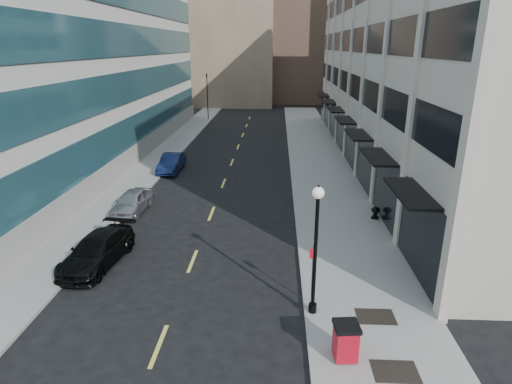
# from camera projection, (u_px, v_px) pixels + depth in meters

# --- Properties ---
(sidewalk_right) EXTENTS (5.00, 80.00, 0.15)m
(sidewalk_right) POSITION_uv_depth(u_px,v_px,m) (326.00, 184.00, 31.04)
(sidewalk_right) COLOR gray
(sidewalk_right) RESTS_ON ground
(sidewalk_left) EXTENTS (3.00, 80.00, 0.15)m
(sidewalk_left) POSITION_uv_depth(u_px,v_px,m) (136.00, 181.00, 31.69)
(sidewalk_left) COLOR gray
(sidewalk_left) RESTS_ON ground
(building_right) EXTENTS (15.30, 46.50, 18.25)m
(building_right) POSITION_uv_depth(u_px,v_px,m) (441.00, 53.00, 34.31)
(building_right) COLOR #B3A997
(building_right) RESTS_ON ground
(building_left) EXTENTS (16.14, 46.00, 20.00)m
(building_left) POSITION_uv_depth(u_px,v_px,m) (40.00, 40.00, 35.53)
(building_left) COLOR beige
(building_left) RESTS_ON ground
(skyline_tan_near) EXTENTS (14.00, 18.00, 28.00)m
(skyline_tan_near) POSITION_uv_depth(u_px,v_px,m) (232.00, 18.00, 72.40)
(skyline_tan_near) COLOR #937E60
(skyline_tan_near) RESTS_ON ground
(skyline_brown) EXTENTS (12.00, 16.00, 34.00)m
(skyline_brown) POSITION_uv_depth(u_px,v_px,m) (303.00, 1.00, 74.65)
(skyline_brown) COLOR #503A30
(skyline_brown) RESTS_ON ground
(skyline_tan_far) EXTENTS (12.00, 14.00, 22.00)m
(skyline_tan_far) POSITION_uv_depth(u_px,v_px,m) (187.00, 38.00, 83.29)
(skyline_tan_far) COLOR #937E60
(skyline_tan_far) RESTS_ON ground
(skyline_stone) EXTENTS (10.00, 14.00, 20.00)m
(skyline_stone) POSITION_uv_depth(u_px,v_px,m) (364.00, 43.00, 70.78)
(skyline_stone) COLOR #B3A997
(skyline_stone) RESTS_ON ground
(grate_mid) EXTENTS (1.40, 1.00, 0.01)m
(grate_mid) POSITION_uv_depth(u_px,v_px,m) (395.00, 371.00, 13.06)
(grate_mid) COLOR black
(grate_mid) RESTS_ON sidewalk_right
(grate_far) EXTENTS (1.40, 1.00, 0.01)m
(grate_far) POSITION_uv_depth(u_px,v_px,m) (376.00, 316.00, 15.70)
(grate_far) COLOR black
(grate_far) RESTS_ON sidewalk_right
(road_centerline) EXTENTS (0.15, 68.20, 0.01)m
(road_centerline) POSITION_uv_depth(u_px,v_px,m) (218.00, 197.00, 28.58)
(road_centerline) COLOR #D8CC4C
(road_centerline) RESTS_ON ground
(traffic_signal) EXTENTS (0.66, 0.66, 6.98)m
(traffic_signal) POSITION_uv_depth(u_px,v_px,m) (207.00, 77.00, 56.27)
(traffic_signal) COLOR black
(traffic_signal) RESTS_ON ground
(car_black_pickup) EXTENTS (2.56, 5.00, 1.39)m
(car_black_pickup) POSITION_uv_depth(u_px,v_px,m) (97.00, 251.00, 19.56)
(car_black_pickup) COLOR black
(car_black_pickup) RESTS_ON ground
(car_silver_sedan) EXTENTS (1.83, 4.04, 1.34)m
(car_silver_sedan) POSITION_uv_depth(u_px,v_px,m) (132.00, 202.00, 25.75)
(car_silver_sedan) COLOR gray
(car_silver_sedan) RESTS_ON ground
(car_blue_sedan) EXTENTS (1.56, 4.27, 1.40)m
(car_blue_sedan) POSITION_uv_depth(u_px,v_px,m) (172.00, 163.00, 34.16)
(car_blue_sedan) COLOR #121F47
(car_blue_sedan) RESTS_ON ground
(trash_bin) EXTENTS (0.85, 0.91, 1.27)m
(trash_bin) POSITION_uv_depth(u_px,v_px,m) (346.00, 340.00, 13.41)
(trash_bin) COLOR #B20B1A
(trash_bin) RESTS_ON sidewalk_right
(lamppost) EXTENTS (0.42, 0.42, 5.03)m
(lamppost) POSITION_uv_depth(u_px,v_px,m) (316.00, 240.00, 15.04)
(lamppost) COLOR black
(lamppost) RESTS_ON sidewalk_right
(sign_post) EXTENTS (0.28, 0.06, 2.40)m
(sign_post) POSITION_uv_depth(u_px,v_px,m) (313.00, 266.00, 16.16)
(sign_post) COLOR slate
(sign_post) RESTS_ON sidewalk_right
(urn_planter) EXTENTS (0.51, 0.51, 0.70)m
(urn_planter) POSITION_uv_depth(u_px,v_px,m) (376.00, 211.00, 24.50)
(urn_planter) COLOR black
(urn_planter) RESTS_ON sidewalk_right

